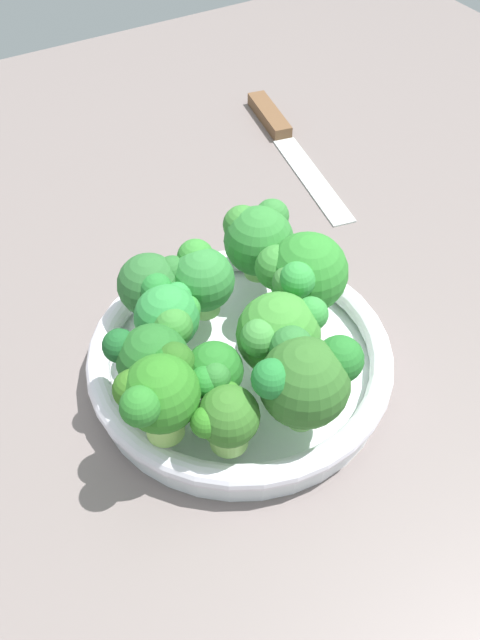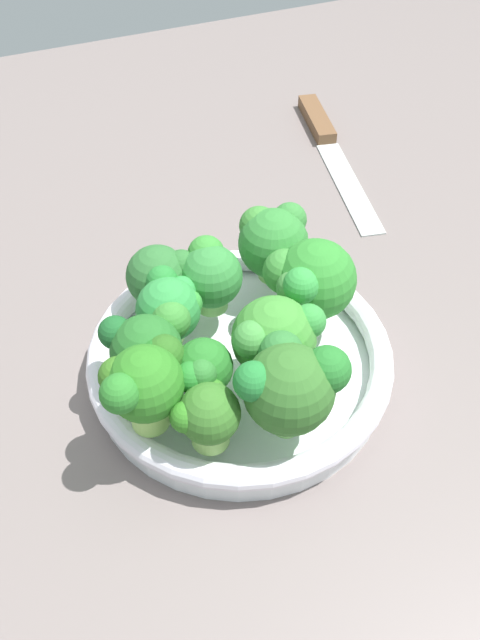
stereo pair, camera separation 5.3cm
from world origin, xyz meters
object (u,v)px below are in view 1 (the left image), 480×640
Objects in this scene: bowl at (240,360)px; broccoli_floret_10 at (169,317)px; broccoli_floret_5 at (152,285)px; broccoli_floret_0 at (201,277)px; broccoli_floret_3 at (305,378)px; knife at (284,136)px; broccoli_floret_9 at (227,418)px; broccoli_floret_1 at (279,334)px; broccoli_floret_8 at (154,362)px; broccoli_floret_6 at (258,237)px; broccoli_floret_4 at (304,276)px; broccoli_floret_7 at (157,397)px; broccoli_floret_2 at (213,374)px.

broccoli_floret_10 is (-4.68, 2.66, 5.10)cm from bowl.
broccoli_floret_0 is at bearing -16.46° from broccoli_floret_5.
broccoli_floret_3 is 0.30× the size of knife.
broccoli_floret_3 is 5.97cm from broccoli_floret_9.
broccoli_floret_10 is at bearing 150.34° from bowl.
bowl is 6.64cm from broccoli_floret_1.
broccoli_floret_5 is (-4.32, 6.50, 5.08)cm from bowl.
broccoli_floret_1 is at bearing -45.11° from broccoli_floret_10.
broccoli_floret_3 is at bearing -8.26° from broccoli_floret_9.
broccoli_floret_0 is 9.53cm from broccoli_floret_8.
broccoli_floret_8 reaches higher than broccoli_floret_0.
bowl is at bearing -129.78° from broccoli_floret_6.
broccoli_floret_4 is at bearing -120.31° from knife.
broccoli_floret_3 is 1.11× the size of broccoli_floret_4.
broccoli_floret_7 reaches higher than bowl.
broccoli_floret_9 is (2.30, -6.42, -0.68)cm from broccoli_floret_8.
broccoli_floret_6 is (10.08, 0.41, 0.46)cm from broccoli_floret_5.
broccoli_floret_10 is at bearing -95.25° from broccoli_floret_5.
broccoli_floret_1 is 7.83cm from broccoli_floret_9.
broccoli_floret_2 is at bearing 6.60° from broccoli_floret_7.
broccoli_floret_7 is (-14.79, -11.34, 0.48)cm from broccoli_floret_6.
broccoli_floret_2 is 1.04× the size of broccoli_floret_9.
broccoli_floret_0 is at bearing 93.62° from broccoli_floret_3.
broccoli_floret_8 reaches higher than broccoli_floret_9.
broccoli_floret_2 is 0.77× the size of broccoli_floret_7.
broccoli_floret_3 is 1.53× the size of broccoli_floret_9.
broccoli_floret_6 is 1.09× the size of broccoli_floret_8.
broccoli_floret_6 is at bearing -127.93° from knife.
broccoli_floret_2 reaches higher than bowl.
broccoli_floret_3 is 1.21× the size of broccoli_floret_6.
broccoli_floret_6 is (-0.57, 6.19, -0.26)cm from broccoli_floret_4.
knife is (16.72, 21.46, -6.76)cm from broccoli_floret_6.
broccoli_floret_5 is 3.86cm from broccoli_floret_10.
broccoli_floret_5 is 35.16cm from knife.
broccoli_floret_10 is (-4.16, -2.72, -0.02)cm from broccoli_floret_0.
broccoli_floret_1 reaches higher than broccoli_floret_5.
broccoli_floret_8 is at bearing -138.35° from broccoli_floret_0.
knife is at bearing 43.43° from broccoli_floret_10.
broccoli_floret_0 is at bearing 101.90° from broccoli_floret_1.
broccoli_floret_10 is at bearing 134.89° from broccoli_floret_1.
broccoli_floret_4 reaches higher than broccoli_floret_2.
broccoli_floret_7 reaches higher than knife.
broccoli_floret_4 is 0.27× the size of knife.
broccoli_floret_1 is 1.04× the size of broccoli_floret_6.
broccoli_floret_5 is at bearing 66.06° from broccoli_floret_8.
broccoli_floret_1 is 1.26× the size of broccoli_floret_2.
broccoli_floret_0 is 13.02cm from broccoli_floret_7.
bowl is 3.56× the size of broccoli_floret_1.
broccoli_floret_6 is at bearing 46.67° from broccoli_floret_2.
broccoli_floret_7 reaches higher than broccoli_floret_0.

